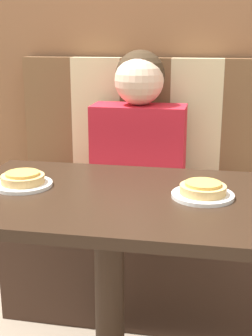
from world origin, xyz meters
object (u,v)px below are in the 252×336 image
(pizza_left, at_px, (23,178))
(person, at_px, (139,133))
(plate_right, at_px, (203,195))
(pizza_right, at_px, (203,188))
(plate_left, at_px, (23,184))

(pizza_left, bearing_deg, person, 63.23)
(plate_right, height_order, pizza_right, pizza_right)
(plate_left, bearing_deg, person, 63.23)
(person, distance_m, plate_right, 0.66)
(person, bearing_deg, plate_left, -116.77)
(plate_right, xyz_separation_m, pizza_right, (0.00, 0.00, 0.02))
(person, xyz_separation_m, plate_right, (0.30, -0.58, -0.07))
(person, distance_m, pizza_right, 0.66)
(person, bearing_deg, pizza_left, -116.77)
(person, height_order, plate_right, person)
(plate_left, xyz_separation_m, pizza_right, (0.59, 0.00, 0.02))
(person, distance_m, pizza_left, 0.66)
(pizza_left, xyz_separation_m, pizza_right, (0.59, 0.00, 0.00))
(person, relative_size, pizza_left, 5.02)
(pizza_right, bearing_deg, plate_left, 180.00)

